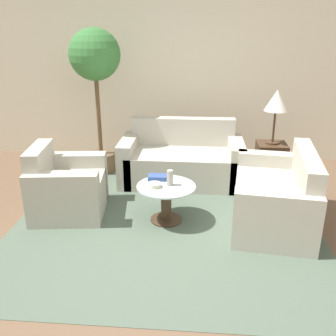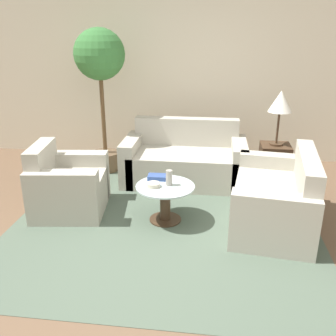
% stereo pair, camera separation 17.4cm
% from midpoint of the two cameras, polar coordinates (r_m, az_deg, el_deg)
% --- Properties ---
extents(ground_plane, '(14.00, 14.00, 0.00)m').
position_cam_midpoint_polar(ground_plane, '(3.81, -2.95, -12.59)').
color(ground_plane, brown).
extents(wall_back, '(10.00, 0.06, 2.60)m').
position_cam_midpoint_polar(wall_back, '(6.21, 0.53, 13.43)').
color(wall_back, beige).
rests_on(wall_back, ground_plane).
extents(rug, '(3.38, 3.33, 0.01)m').
position_cam_midpoint_polar(rug, '(4.35, -1.43, -7.92)').
color(rug, '#4C5B4C').
rests_on(rug, ground_plane).
extents(sofa_main, '(1.70, 0.87, 0.85)m').
position_cam_midpoint_polar(sofa_main, '(5.36, 1.18, 1.10)').
color(sofa_main, '#B2AD9E').
rests_on(sofa_main, ground_plane).
extents(armchair, '(0.90, 0.96, 0.82)m').
position_cam_midpoint_polar(armchair, '(4.62, -16.52, -3.12)').
color(armchair, '#B2AD9E').
rests_on(armchair, ground_plane).
extents(loveseat, '(1.00, 1.51, 0.84)m').
position_cam_midpoint_polar(loveseat, '(4.35, 15.44, -4.51)').
color(loveseat, '#B2AD9E').
rests_on(loveseat, ground_plane).
extents(coffee_table, '(0.66, 0.66, 0.43)m').
position_cam_midpoint_polar(coffee_table, '(4.23, -1.46, -4.63)').
color(coffee_table, '#422D1E').
rests_on(coffee_table, ground_plane).
extents(side_table, '(0.40, 0.40, 0.59)m').
position_cam_midpoint_polar(side_table, '(5.41, 14.42, 0.67)').
color(side_table, '#422D1E').
rests_on(side_table, ground_plane).
extents(table_lamp, '(0.31, 0.31, 0.73)m').
position_cam_midpoint_polar(table_lamp, '(5.19, 15.27, 9.67)').
color(table_lamp, '#422D1E').
rests_on(table_lamp, side_table).
extents(potted_plant, '(0.72, 0.72, 2.09)m').
position_cam_midpoint_polar(potted_plant, '(5.57, -11.89, 14.50)').
color(potted_plant, brown).
rests_on(potted_plant, ground_plane).
extents(vase, '(0.07, 0.07, 0.18)m').
position_cam_midpoint_polar(vase, '(4.14, -0.90, -1.51)').
color(vase, '#9E998E').
rests_on(vase, coffee_table).
extents(bowl, '(0.15, 0.15, 0.05)m').
position_cam_midpoint_polar(bowl, '(4.13, -3.27, -2.62)').
color(bowl, beige).
rests_on(bowl, coffee_table).
extents(book_stack, '(0.22, 0.15, 0.05)m').
position_cam_midpoint_polar(book_stack, '(4.33, -2.77, -1.43)').
color(book_stack, '#334C8C').
rests_on(book_stack, coffee_table).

